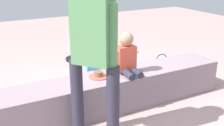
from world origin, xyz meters
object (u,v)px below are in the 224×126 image
(child_seated, at_px, (127,56))
(gift_bag, at_px, (93,64))
(cake_plate, at_px, (99,75))
(water_bottle_near_gift, at_px, (132,74))
(party_cup_red, at_px, (108,81))
(adult_standing, at_px, (93,41))
(handbag_black_leather, at_px, (161,67))

(child_seated, xyz_separation_m, gift_bag, (0.05, 1.06, -0.44))
(child_seated, xyz_separation_m, cake_plate, (-0.33, 0.05, -0.19))
(cake_plate, height_order, water_bottle_near_gift, cake_plate)
(water_bottle_near_gift, relative_size, party_cup_red, 2.30)
(adult_standing, xyz_separation_m, gift_bag, (0.67, 1.53, -0.81))
(handbag_black_leather, bearing_deg, party_cup_red, 175.73)
(child_seated, xyz_separation_m, handbag_black_leather, (0.95, 0.57, -0.49))
(child_seated, distance_m, handbag_black_leather, 1.21)
(child_seated, relative_size, cake_plate, 2.16)
(child_seated, distance_m, party_cup_red, 0.86)
(child_seated, relative_size, handbag_black_leather, 1.47)
(water_bottle_near_gift, bearing_deg, gift_bag, 128.03)
(adult_standing, distance_m, gift_bag, 1.85)
(water_bottle_near_gift, height_order, handbag_black_leather, handbag_black_leather)
(cake_plate, relative_size, gift_bag, 0.59)
(gift_bag, bearing_deg, cake_plate, -110.96)
(cake_plate, bearing_deg, gift_bag, 69.04)
(gift_bag, xyz_separation_m, water_bottle_near_gift, (0.38, -0.49, -0.07))
(adult_standing, relative_size, handbag_black_leather, 4.92)
(adult_standing, height_order, party_cup_red, adult_standing)
(adult_standing, bearing_deg, cake_plate, 61.11)
(adult_standing, distance_m, water_bottle_near_gift, 1.72)
(adult_standing, height_order, handbag_black_leather, adult_standing)
(cake_plate, xyz_separation_m, water_bottle_near_gift, (0.76, 0.52, -0.32))
(handbag_black_leather, bearing_deg, gift_bag, 151.48)
(gift_bag, height_order, water_bottle_near_gift, gift_bag)
(child_seated, bearing_deg, water_bottle_near_gift, 52.97)
(party_cup_red, bearing_deg, handbag_black_leather, -4.27)
(child_seated, distance_m, cake_plate, 0.39)
(child_seated, bearing_deg, adult_standing, -142.94)
(cake_plate, xyz_separation_m, gift_bag, (0.39, 1.01, -0.25))
(water_bottle_near_gift, bearing_deg, cake_plate, -145.80)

